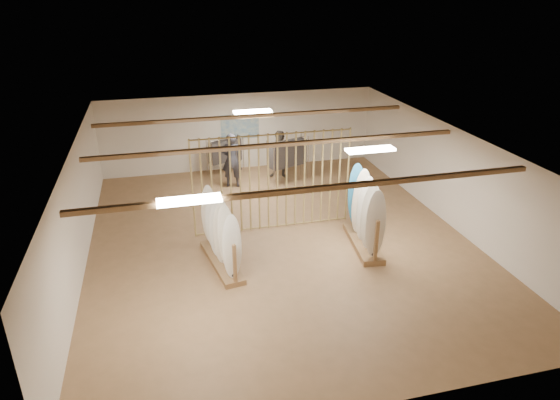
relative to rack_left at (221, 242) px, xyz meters
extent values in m
plane|color=#99714A|center=(1.72, 0.86, -0.62)|extent=(12.00, 12.00, 0.00)
plane|color=gray|center=(1.72, 0.86, 2.18)|extent=(12.00, 12.00, 0.00)
plane|color=silver|center=(1.72, 6.86, 0.78)|extent=(12.00, 0.00, 12.00)
plane|color=silver|center=(1.72, -5.14, 0.78)|extent=(12.00, 0.00, 12.00)
plane|color=silver|center=(-3.28, 0.86, 0.78)|extent=(0.00, 12.00, 12.00)
plane|color=silver|center=(6.72, 0.86, 0.78)|extent=(0.00, 12.00, 12.00)
cube|color=olive|center=(1.72, 0.86, 2.10)|extent=(9.50, 6.12, 0.10)
cube|color=white|center=(1.72, 0.86, 2.12)|extent=(1.20, 0.35, 0.06)
cylinder|color=tan|center=(-0.48, 1.66, 0.78)|extent=(0.05, 0.05, 2.78)
cylinder|color=tan|center=(-0.23, 1.66, 0.78)|extent=(0.05, 0.05, 2.78)
cylinder|color=tan|center=(0.03, 1.66, 0.78)|extent=(0.05, 0.05, 2.78)
cylinder|color=tan|center=(0.29, 1.66, 0.78)|extent=(0.05, 0.05, 2.78)
cylinder|color=tan|center=(0.55, 1.66, 0.78)|extent=(0.05, 0.05, 2.78)
cylinder|color=tan|center=(0.81, 1.66, 0.78)|extent=(0.05, 0.05, 2.78)
cylinder|color=tan|center=(1.07, 1.66, 0.78)|extent=(0.05, 0.05, 2.78)
cylinder|color=tan|center=(1.33, 1.66, 0.78)|extent=(0.05, 0.05, 2.78)
cylinder|color=tan|center=(1.59, 1.66, 0.78)|extent=(0.05, 0.05, 2.78)
cylinder|color=tan|center=(1.84, 1.66, 0.78)|extent=(0.05, 0.05, 2.78)
cylinder|color=tan|center=(2.10, 1.66, 0.78)|extent=(0.05, 0.05, 2.78)
cylinder|color=tan|center=(2.36, 1.66, 0.78)|extent=(0.05, 0.05, 2.78)
cylinder|color=tan|center=(2.62, 1.66, 0.78)|extent=(0.05, 0.05, 2.78)
cylinder|color=tan|center=(2.88, 1.66, 0.78)|extent=(0.05, 0.05, 2.78)
cylinder|color=tan|center=(3.14, 1.66, 0.78)|extent=(0.05, 0.05, 2.78)
cylinder|color=tan|center=(3.40, 1.66, 0.78)|extent=(0.05, 0.05, 2.78)
cylinder|color=tan|center=(3.66, 1.66, 0.78)|extent=(0.05, 0.05, 2.78)
cylinder|color=tan|center=(3.92, 1.66, 0.78)|extent=(0.05, 0.05, 2.78)
cube|color=teal|center=(1.72, 6.84, 0.98)|extent=(1.40, 0.03, 0.90)
cube|color=olive|center=(0.00, 0.00, -0.56)|extent=(0.85, 2.31, 0.14)
cylinder|color=black|center=(0.00, 0.00, 0.29)|extent=(0.36, 2.19, 0.01)
ellipsoid|color=white|center=(0.15, -0.92, 0.36)|extent=(0.44, 0.12, 1.69)
ellipsoid|color=silver|center=(0.09, -0.55, 0.36)|extent=(0.44, 0.12, 1.69)
ellipsoid|color=silver|center=(0.03, -0.18, 0.36)|extent=(0.44, 0.12, 1.69)
ellipsoid|color=white|center=(-0.03, 0.18, 0.36)|extent=(0.44, 0.12, 1.69)
ellipsoid|color=white|center=(-0.09, 0.55, 0.36)|extent=(0.44, 0.12, 1.69)
ellipsoid|color=silver|center=(-0.15, 0.92, 0.36)|extent=(0.44, 0.12, 1.69)
cube|color=olive|center=(3.79, 0.04, -0.55)|extent=(0.84, 2.23, 0.16)
cylinder|color=black|center=(3.79, 0.04, 0.41)|extent=(0.28, 2.11, 0.01)
ellipsoid|color=silver|center=(3.68, -0.84, 0.49)|extent=(0.50, 0.12, 1.92)
ellipsoid|color=white|center=(3.74, -0.40, 0.49)|extent=(0.50, 0.12, 1.92)
ellipsoid|color=white|center=(3.79, 0.04, 0.49)|extent=(0.50, 0.12, 1.92)
ellipsoid|color=silver|center=(3.85, 0.48, 0.49)|extent=(0.50, 0.12, 1.92)
ellipsoid|color=#2D8CD1|center=(3.90, 0.92, 0.49)|extent=(0.50, 0.12, 1.92)
cylinder|color=silver|center=(1.05, 6.26, 0.71)|extent=(1.21, 0.49, 0.03)
cube|color=black|center=(1.05, 6.26, 0.27)|extent=(1.23, 0.73, 0.78)
cylinder|color=silver|center=(1.05, 6.26, 0.06)|extent=(0.03, 0.03, 1.38)
cylinder|color=silver|center=(3.06, 5.06, 0.89)|extent=(1.37, 0.56, 0.03)
cube|color=black|center=(3.06, 5.06, 0.39)|extent=(1.40, 0.83, 0.89)
cylinder|color=silver|center=(3.06, 5.06, 0.16)|extent=(0.03, 0.03, 1.57)
imported|color=#27282F|center=(1.10, 5.08, 0.44)|extent=(0.89, 0.70, 2.14)
imported|color=#3C352F|center=(2.92, 5.48, 0.35)|extent=(1.14, 1.02, 1.94)
camera|label=1|loc=(-1.23, -10.77, 5.84)|focal=32.00mm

